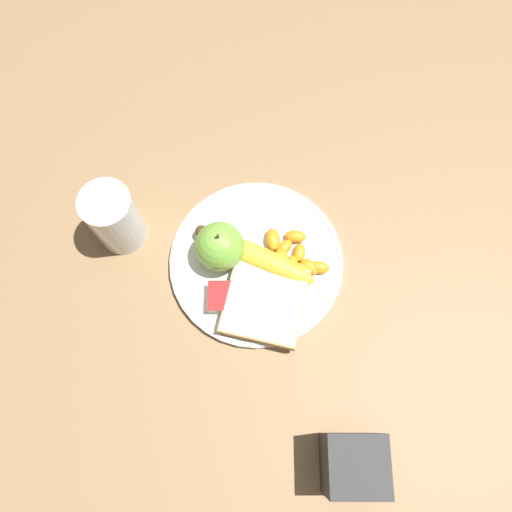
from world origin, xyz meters
The scene contains 19 objects.
ground_plane centered at (0.00, 0.00, 0.00)m, with size 3.00×3.00×0.00m, color olive.
plate centered at (0.00, 0.00, 0.01)m, with size 0.25×0.25×0.01m.
juice_glass centered at (0.05, 0.20, 0.05)m, with size 0.07×0.07×0.11m.
apple centered at (0.01, 0.05, 0.05)m, with size 0.07×0.07×0.08m.
banana centered at (0.01, 0.01, 0.03)m, with size 0.10×0.17×0.03m.
bread_slice centered at (-0.06, -0.01, 0.02)m, with size 0.13×0.13×0.02m.
fork centered at (0.01, 0.01, 0.01)m, with size 0.18×0.08×0.00m.
jam_packet centered at (-0.06, 0.05, 0.02)m, with size 0.04×0.03×0.02m.
orange_segment_0 centered at (-0.01, -0.05, 0.02)m, with size 0.03×0.03×0.02m.
orange_segment_1 centered at (0.03, -0.02, 0.02)m, with size 0.04×0.02×0.02m.
orange_segment_2 centered at (0.01, -0.06, 0.02)m, with size 0.03×0.02×0.02m.
orange_segment_3 centered at (-0.01, -0.09, 0.02)m, with size 0.02×0.03×0.02m.
orange_segment_4 centered at (0.00, -0.02, 0.02)m, with size 0.03×0.04×0.02m.
orange_segment_5 centered at (0.02, -0.04, 0.02)m, with size 0.03×0.03×0.02m.
orange_segment_6 centered at (-0.02, -0.06, 0.02)m, with size 0.03×0.04×0.02m.
orange_segment_7 centered at (-0.01, -0.07, 0.02)m, with size 0.03×0.03×0.02m.
orange_segment_8 centered at (0.00, -0.03, 0.02)m, with size 0.04×0.03×0.02m.
orange_segment_9 centered at (0.03, -0.06, 0.02)m, with size 0.02×0.03×0.02m.
condiment_caddy centered at (-0.27, -0.12, 0.04)m, with size 0.07×0.07×0.09m.
Camera 1 is at (-0.23, -0.00, 0.69)m, focal length 35.00 mm.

